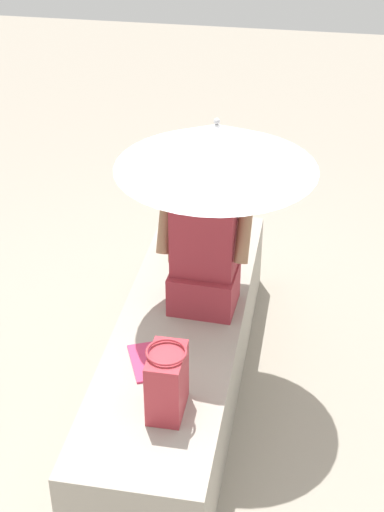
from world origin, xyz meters
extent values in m
plane|color=#9E9384|center=(0.00, 0.00, 0.00)|extent=(14.00, 14.00, 0.00)
cube|color=#A8A093|center=(0.00, 0.00, 0.24)|extent=(2.29, 0.64, 0.48)
cube|color=#992D38|center=(0.15, -0.10, 0.59)|extent=(0.30, 0.35, 0.22)
cube|color=#992D38|center=(0.15, -0.10, 0.94)|extent=(0.22, 0.33, 0.48)
sphere|color=#9E7051|center=(0.15, -0.10, 1.28)|extent=(0.20, 0.20, 0.20)
cylinder|color=#9E7051|center=(0.14, -0.30, 0.96)|extent=(0.20, 0.08, 0.32)
cylinder|color=#9E7051|center=(0.16, 0.10, 0.96)|extent=(0.20, 0.08, 0.32)
cylinder|color=#B7B7BC|center=(0.16, -0.15, 0.99)|extent=(0.02, 0.02, 1.03)
cone|color=silver|center=(0.16, -0.15, 1.39)|extent=(0.98, 0.98, 0.22)
sphere|color=#B7B7BC|center=(0.16, -0.15, 1.52)|extent=(0.03, 0.03, 0.03)
cube|color=brown|center=(0.64, 0.09, 0.64)|extent=(0.21, 0.17, 0.32)
torus|color=brown|center=(0.64, 0.09, 0.81)|extent=(0.16, 0.16, 0.01)
cube|color=#B2333D|center=(-0.66, -0.07, 0.63)|extent=(0.24, 0.15, 0.31)
torus|color=#B2333D|center=(-0.66, -0.07, 0.81)|extent=(0.18, 0.18, 0.01)
cube|color=#D83866|center=(-0.35, 0.07, 0.48)|extent=(0.34, 0.30, 0.01)
camera|label=1|loc=(-3.17, -0.63, 2.91)|focal=54.72mm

